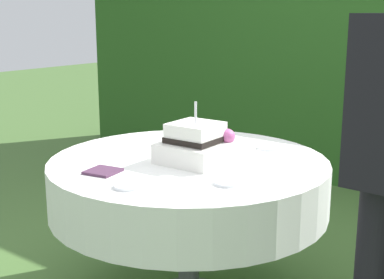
{
  "coord_description": "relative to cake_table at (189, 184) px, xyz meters",
  "views": [
    {
      "loc": [
        1.48,
        -1.93,
        1.4
      ],
      "look_at": [
        0.03,
        -0.01,
        0.83
      ],
      "focal_mm": 50.71,
      "sensor_mm": 36.0,
      "label": 1
    }
  ],
  "objects": [
    {
      "name": "wedding_cake",
      "position": [
        0.05,
        -0.01,
        0.2
      ],
      "size": [
        0.3,
        0.3,
        0.28
      ],
      "color": "white",
      "rests_on": "cake_table"
    },
    {
      "name": "serving_plate_near",
      "position": [
        0.06,
        -0.47,
        0.12
      ],
      "size": [
        0.11,
        0.11,
        0.01
      ],
      "primitive_type": "cylinder",
      "color": "white",
      "rests_on": "cake_table"
    },
    {
      "name": "napkin_stack",
      "position": [
        -0.16,
        -0.39,
        0.12
      ],
      "size": [
        0.15,
        0.15,
        0.01
      ],
      "primitive_type": "cube",
      "rotation": [
        0.0,
        0.0,
        0.17
      ],
      "color": "#4C2D47",
      "rests_on": "cake_table"
    },
    {
      "name": "cake_table",
      "position": [
        0.0,
        0.0,
        0.0
      ],
      "size": [
        1.3,
        1.3,
        0.73
      ],
      "color": "#4C4C51",
      "rests_on": "ground_plane"
    },
    {
      "name": "serving_plate_far",
      "position": [
        0.35,
        -0.2,
        0.12
      ],
      "size": [
        0.11,
        0.11,
        0.01
      ],
      "primitive_type": "cylinder",
      "color": "white",
      "rests_on": "cake_table"
    },
    {
      "name": "foliage_hedge",
      "position": [
        0.0,
        2.43,
        0.57
      ],
      "size": [
        5.86,
        0.48,
        2.37
      ],
      "primitive_type": "cube",
      "color": "#28561E",
      "rests_on": "ground_plane"
    },
    {
      "name": "serving_plate_left",
      "position": [
        0.2,
        0.4,
        0.12
      ],
      "size": [
        0.12,
        0.12,
        0.01
      ],
      "primitive_type": "cylinder",
      "color": "white",
      "rests_on": "cake_table"
    }
  ]
}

